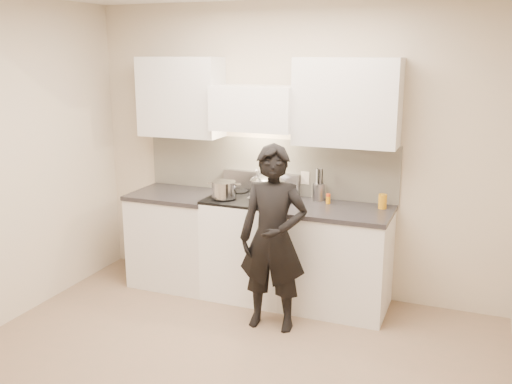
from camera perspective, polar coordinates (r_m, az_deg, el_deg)
ground_plane at (r=4.28m, az=-4.15°, el=-17.81°), size 4.00×4.00×0.00m
room_shell at (r=4.06m, az=-3.01°, el=4.65°), size 4.04×3.54×2.70m
stove at (r=5.37m, az=-0.55°, el=-5.39°), size 0.76×0.65×0.96m
counter_right at (r=5.14m, az=8.12°, el=-6.61°), size 0.92×0.67×0.92m
counter_left at (r=5.70m, az=-7.86°, el=-4.53°), size 0.82×0.67×0.92m
wok at (r=5.30m, az=1.23°, el=0.82°), size 0.34×0.42×0.28m
stock_pot at (r=5.16m, az=-3.22°, el=0.25°), size 0.31×0.26×0.15m
utensil_crock at (r=5.24m, az=6.29°, el=0.13°), size 0.11×0.11×0.29m
spice_jar at (r=5.15m, az=7.24°, el=-0.66°), size 0.04×0.04×0.09m
oil_glass at (r=5.06m, az=12.54°, el=-0.92°), size 0.07×0.07×0.13m
person at (r=4.64m, az=1.73°, el=-4.69°), size 0.59×0.41×1.54m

